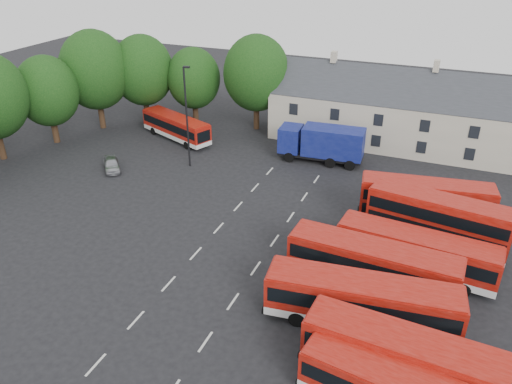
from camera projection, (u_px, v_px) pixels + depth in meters
ground at (183, 268)px, 36.78m from camera, size 140.00×140.00×0.00m
lane_markings at (225, 261)px, 37.57m from camera, size 5.15×33.80×0.01m
treeline at (104, 83)px, 56.47m from camera, size 29.92×32.59×12.01m
terrace_houses at (428, 117)px, 54.82m from camera, size 35.70×7.13×10.06m
bus_row_b at (412, 358)px, 26.43m from camera, size 11.81×3.47×3.29m
bus_row_c at (362, 299)px, 30.64m from camera, size 12.05×4.07×3.34m
bus_row_d at (373, 262)px, 34.13m from camera, size 11.73×3.32×3.28m
bus_row_e at (416, 250)px, 35.51m from camera, size 11.39×3.61×3.17m
bus_dd_south at (438, 219)px, 38.18m from camera, size 10.79×3.96×4.33m
bus_dd_north at (425, 202)px, 40.61m from camera, size 10.63×3.95×4.26m
bus_north at (176, 126)px, 58.53m from camera, size 10.22×5.96×2.86m
box_truck at (322, 142)px, 52.66m from camera, size 9.04×3.36×3.88m
silver_car at (111, 164)px, 51.52m from camera, size 3.71×3.89×1.31m
lamppost at (187, 115)px, 50.05m from camera, size 0.73×0.37×10.53m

